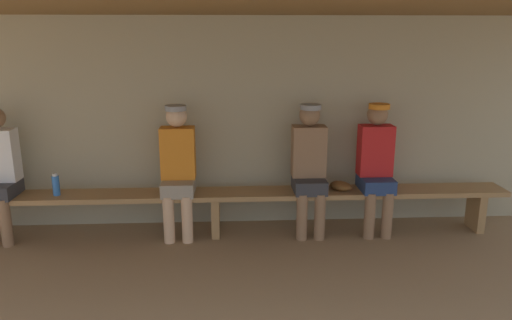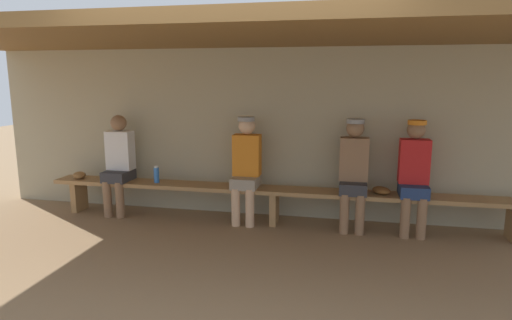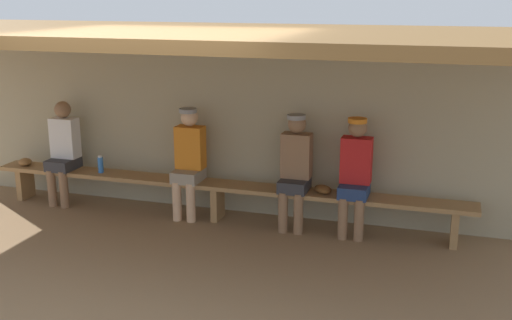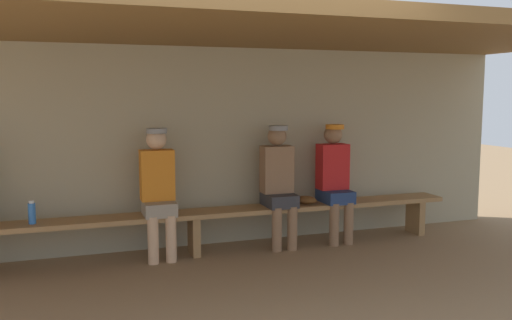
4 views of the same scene
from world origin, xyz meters
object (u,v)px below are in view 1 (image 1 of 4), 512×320
(water_bottle_blue, at_px, (56,185))
(baseball_glove_worn, at_px, (341,186))
(bench, at_px, (215,199))
(player_in_blue, at_px, (178,165))
(player_in_red, at_px, (376,162))
(player_shirtless_tan, at_px, (309,163))

(water_bottle_blue, xyz_separation_m, baseball_glove_worn, (2.86, 0.01, -0.06))
(bench, xyz_separation_m, player_in_blue, (-0.37, 0.00, 0.36))
(bench, distance_m, baseball_glove_worn, 1.30)
(player_in_red, distance_m, player_shirtless_tan, 0.69)
(player_in_blue, bearing_deg, bench, -0.56)
(player_in_red, distance_m, water_bottle_blue, 3.22)
(player_in_red, height_order, player_shirtless_tan, same)
(baseball_glove_worn, bearing_deg, player_in_blue, 45.70)
(bench, bearing_deg, player_in_red, 0.12)
(bench, xyz_separation_m, water_bottle_blue, (-1.57, -0.02, 0.18))
(player_in_red, bearing_deg, water_bottle_blue, -179.60)
(bench, height_order, water_bottle_blue, water_bottle_blue)
(player_in_blue, xyz_separation_m, water_bottle_blue, (-1.21, -0.02, -0.18))
(bench, relative_size, player_in_blue, 4.46)
(player_shirtless_tan, xyz_separation_m, player_in_blue, (-1.32, 0.00, 0.00))
(player_in_blue, relative_size, baseball_glove_worn, 5.60)
(baseball_glove_worn, bearing_deg, player_shirtless_tan, 44.20)
(bench, xyz_separation_m, player_shirtless_tan, (0.96, 0.00, 0.36))
(player_shirtless_tan, bearing_deg, bench, -179.79)
(player_in_blue, bearing_deg, player_shirtless_tan, 0.00)
(bench, bearing_deg, player_in_blue, 179.44)
(bench, distance_m, player_in_blue, 0.51)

